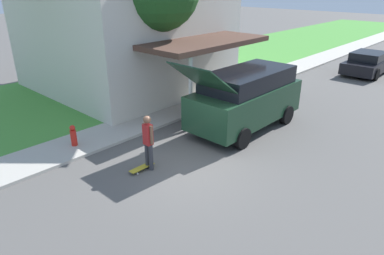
{
  "coord_description": "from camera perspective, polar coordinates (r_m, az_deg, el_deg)",
  "views": [
    {
      "loc": [
        6.33,
        -6.59,
        5.14
      ],
      "look_at": [
        -0.43,
        0.66,
        0.9
      ],
      "focal_mm": 32.0,
      "sensor_mm": 36.0,
      "label": 1
    }
  ],
  "objects": [
    {
      "name": "suv_parked",
      "position": [
        12.8,
        8.98,
        4.99
      ],
      "size": [
        2.14,
        5.51,
        2.91
      ],
      "color": "#193823",
      "rests_on": "ground_plane"
    },
    {
      "name": "skateboarder",
      "position": [
        9.93,
        -7.32,
        -2.11
      ],
      "size": [
        0.41,
        0.22,
        1.68
      ],
      "color": "#38383D",
      "rests_on": "ground_plane"
    },
    {
      "name": "car_down_street",
      "position": [
        23.27,
        27.22,
        9.5
      ],
      "size": [
        1.99,
        4.03,
        1.32
      ],
      "color": "black",
      "rests_on": "ground_plane"
    },
    {
      "name": "lawn",
      "position": [
        19.75,
        -5.58,
        8.08
      ],
      "size": [
        10.0,
        80.0,
        0.08
      ],
      "color": "#478E38",
      "rests_on": "ground_plane"
    },
    {
      "name": "skateboard",
      "position": [
        10.27,
        -8.33,
        -6.62
      ],
      "size": [
        0.23,
        0.82,
        0.1
      ],
      "color": "#A89323",
      "rests_on": "ground_plane"
    },
    {
      "name": "ground_plane",
      "position": [
        10.49,
        -0.77,
        -6.2
      ],
      "size": [
        120.0,
        120.0,
        0.0
      ],
      "primitive_type": "plane",
      "color": "#54514F"
    },
    {
      "name": "sidewalk",
      "position": [
        16.83,
        4.51,
        5.48
      ],
      "size": [
        1.8,
        80.0,
        0.1
      ],
      "color": "#ADA89E",
      "rests_on": "ground_plane"
    },
    {
      "name": "fire_hydrant",
      "position": [
        11.97,
        -19.15,
        -1.29
      ],
      "size": [
        0.2,
        0.2,
        0.72
      ],
      "color": "red",
      "rests_on": "sidewalk"
    }
  ]
}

